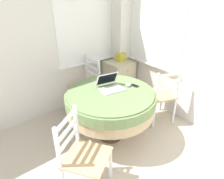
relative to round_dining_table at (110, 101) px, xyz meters
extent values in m
cube|color=silver|center=(-0.88, 1.18, 0.67)|extent=(4.19, 0.06, 2.55)
cube|color=white|center=(0.38, 1.14, 0.89)|extent=(1.10, 0.01, 1.42)
cube|color=white|center=(0.38, 1.11, 0.16)|extent=(1.18, 0.07, 0.02)
cube|color=white|center=(1.21, 0.32, 0.89)|extent=(0.01, 1.10, 1.42)
cube|color=white|center=(1.18, 0.32, 0.16)|extent=(0.07, 1.18, 0.02)
cube|color=silver|center=(1.07, 1.01, 0.67)|extent=(0.28, 0.28, 2.55)
cylinder|color=#4C3D2D|center=(0.00, 0.00, -0.59)|extent=(0.36, 0.36, 0.03)
cylinder|color=#4C3D2D|center=(0.00, 0.00, -0.23)|extent=(0.11, 0.11, 0.69)
cylinder|color=tan|center=(0.00, 0.00, -0.02)|extent=(1.20, 1.20, 0.28)
cylinder|color=#6B8451|center=(0.00, 0.00, 0.05)|extent=(1.23, 1.23, 0.14)
cylinder|color=#6B8451|center=(0.00, 0.00, 0.13)|extent=(1.17, 1.17, 0.02)
cube|color=white|center=(0.05, 0.03, 0.15)|extent=(0.35, 0.26, 0.02)
cube|color=silver|center=(0.05, 0.04, 0.16)|extent=(0.29, 0.17, 0.00)
cube|color=white|center=(0.08, 0.17, 0.25)|extent=(0.33, 0.16, 0.19)
cube|color=black|center=(0.08, 0.17, 0.25)|extent=(0.29, 0.14, 0.16)
ellipsoid|color=silver|center=(0.30, -0.03, 0.16)|extent=(0.06, 0.09, 0.05)
cube|color=black|center=(0.38, -0.08, 0.14)|extent=(0.07, 0.12, 0.01)
cube|color=black|center=(0.38, -0.08, 0.15)|extent=(0.05, 0.09, 0.00)
cube|color=tan|center=(0.13, 0.89, -0.15)|extent=(0.44, 0.43, 0.02)
cube|color=silver|center=(-0.07, 1.07, -0.38)|extent=(0.03, 0.03, 0.44)
cube|color=silver|center=(-0.06, 0.70, -0.38)|extent=(0.03, 0.03, 0.44)
cube|color=silver|center=(0.31, 1.08, -0.38)|extent=(0.03, 0.03, 0.44)
cube|color=silver|center=(0.32, 0.71, -0.38)|extent=(0.03, 0.03, 0.44)
cube|color=silver|center=(0.31, 1.08, 0.09)|extent=(0.03, 0.03, 0.46)
cube|color=silver|center=(0.32, 0.71, 0.09)|extent=(0.03, 0.03, 0.46)
cube|color=silver|center=(0.32, 0.90, 0.26)|extent=(0.03, 0.37, 0.04)
cube|color=silver|center=(0.32, 0.90, 0.14)|extent=(0.03, 0.37, 0.04)
cube|color=silver|center=(0.32, 0.90, 0.03)|extent=(0.03, 0.37, 0.04)
cube|color=tan|center=(0.89, -0.14, -0.15)|extent=(0.54, 0.55, 0.02)
cube|color=silver|center=(1.13, -0.02, -0.38)|extent=(0.04, 0.04, 0.44)
cube|color=silver|center=(0.78, 0.10, -0.38)|extent=(0.04, 0.04, 0.44)
cube|color=silver|center=(1.00, -0.38, -0.38)|extent=(0.04, 0.04, 0.44)
cube|color=silver|center=(0.65, -0.26, -0.38)|extent=(0.04, 0.04, 0.44)
cube|color=silver|center=(1.00, -0.38, 0.09)|extent=(0.04, 0.04, 0.46)
cube|color=silver|center=(0.65, -0.26, 0.09)|extent=(0.04, 0.04, 0.46)
cube|color=silver|center=(0.83, -0.32, 0.26)|extent=(0.36, 0.14, 0.04)
cube|color=silver|center=(0.83, -0.32, 0.14)|extent=(0.36, 0.14, 0.04)
cube|color=silver|center=(0.83, -0.32, 0.03)|extent=(0.36, 0.14, 0.04)
cube|color=tan|center=(-0.73, -0.53, -0.15)|extent=(0.59, 0.59, 0.02)
cube|color=silver|center=(-0.47, -0.58, -0.38)|extent=(0.05, 0.05, 0.44)
cube|color=silver|center=(-0.68, -0.27, -0.38)|extent=(0.05, 0.05, 0.44)
cube|color=silver|center=(-0.99, -0.47, 0.09)|extent=(0.04, 0.04, 0.46)
cube|color=silver|center=(-0.68, -0.27, 0.09)|extent=(0.04, 0.04, 0.46)
cube|color=silver|center=(-0.84, -0.37, 0.26)|extent=(0.32, 0.22, 0.04)
cube|color=silver|center=(-0.84, -0.37, 0.14)|extent=(0.32, 0.22, 0.04)
cube|color=silver|center=(-0.84, -0.37, 0.03)|extent=(0.32, 0.22, 0.04)
cube|color=beige|center=(0.93, 0.88, -0.25)|extent=(0.49, 0.45, 0.71)
cube|color=beige|center=(0.93, 0.88, 0.12)|extent=(0.51, 0.47, 0.02)
cube|color=beige|center=(0.93, 0.66, -0.01)|extent=(0.43, 0.01, 0.20)
sphere|color=olive|center=(0.93, 0.65, -0.01)|extent=(0.02, 0.02, 0.02)
cube|color=beige|center=(0.93, 0.66, -0.25)|extent=(0.43, 0.01, 0.20)
sphere|color=olive|center=(0.93, 0.65, -0.25)|extent=(0.02, 0.02, 0.02)
cube|color=beige|center=(0.93, 0.66, -0.49)|extent=(0.43, 0.01, 0.20)
sphere|color=olive|center=(0.93, 0.65, -0.49)|extent=(0.02, 0.02, 0.02)
cube|color=gold|center=(0.95, 0.88, 0.20)|extent=(0.15, 0.15, 0.16)
camera|label=1|loc=(-1.47, -1.84, 1.39)|focal=32.00mm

